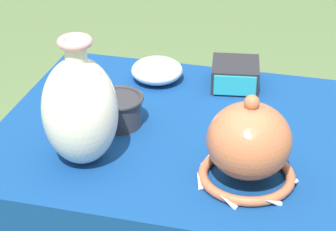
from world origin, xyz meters
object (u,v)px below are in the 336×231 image
at_px(mosaic_tile_box, 235,75).
at_px(vase_dome_bell, 249,146).
at_px(cup_wide_charcoal, 118,109).
at_px(bowl_shallow_porcelain, 157,70).
at_px(vase_tall_bulbous, 80,110).

bearing_deg(mosaic_tile_box, vase_dome_bell, -86.04).
xyz_separation_m(cup_wide_charcoal, bowl_shallow_porcelain, (0.03, 0.26, -0.01)).
xyz_separation_m(vase_tall_bulbous, cup_wide_charcoal, (0.03, 0.18, -0.09)).
relative_size(mosaic_tile_box, bowl_shallow_porcelain, 1.09).
bearing_deg(vase_dome_bell, mosaic_tile_box, 102.50).
xyz_separation_m(vase_dome_bell, cup_wide_charcoal, (-0.35, 0.16, -0.04)).
height_order(vase_tall_bulbous, vase_dome_bell, vase_tall_bulbous).
xyz_separation_m(vase_dome_bell, mosaic_tile_box, (-0.10, 0.45, -0.05)).
bearing_deg(bowl_shallow_porcelain, vase_tall_bulbous, -97.46).
bearing_deg(cup_wide_charcoal, vase_dome_bell, -24.90).
xyz_separation_m(vase_dome_bell, bowl_shallow_porcelain, (-0.32, 0.42, -0.06)).
distance_m(cup_wide_charcoal, bowl_shallow_porcelain, 0.26).
height_order(vase_tall_bulbous, mosaic_tile_box, vase_tall_bulbous).
distance_m(vase_tall_bulbous, cup_wide_charcoal, 0.20).
xyz_separation_m(vase_tall_bulbous, mosaic_tile_box, (0.28, 0.46, -0.10)).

